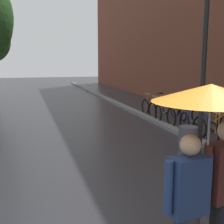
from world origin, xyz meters
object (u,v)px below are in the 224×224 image
parked_bicycle_5 (171,112)px  litter_bin (188,144)px  parked_bicycle_7 (156,106)px  street_lamp_post (204,56)px  parked_bicycle_4 (184,116)px  couple_under_umbrella (208,151)px  parked_bicycle_6 (164,109)px  parked_bicycle_2 (213,126)px  parked_bicycle_3 (199,121)px

parked_bicycle_5 → litter_bin: bearing=-113.1°
parked_bicycle_7 → street_lamp_post: (-1.38, -5.53, 2.09)m
parked_bicycle_4 → parked_bicycle_7: (0.04, 2.49, 0.00)m
parked_bicycle_5 → litter_bin: parked_bicycle_5 is taller
parked_bicycle_5 → couple_under_umbrella: bearing=-115.5°
parked_bicycle_6 → parked_bicycle_5: bearing=-95.2°
parked_bicycle_5 → parked_bicycle_4: bearing=-81.5°
parked_bicycle_2 → parked_bicycle_6: 3.22m
parked_bicycle_2 → parked_bicycle_5: 2.47m
parked_bicycle_4 → parked_bicycle_6: (-0.05, 1.53, 0.00)m
parked_bicycle_6 → couple_under_umbrella: (-3.66, -8.27, 1.07)m
parked_bicycle_3 → parked_bicycle_7: same height
parked_bicycle_4 → parked_bicycle_6: 1.54m
parked_bicycle_7 → couple_under_umbrella: 10.01m
parked_bicycle_2 → street_lamp_post: 2.85m
parked_bicycle_3 → parked_bicycle_5: (-0.10, 1.75, 0.00)m
parked_bicycle_3 → street_lamp_post: size_ratio=0.27×
parked_bicycle_4 → parked_bicycle_6: bearing=91.9°
parked_bicycle_4 → parked_bicycle_7: bearing=89.2°
parked_bicycle_3 → parked_bicycle_6: 2.50m
litter_bin → parked_bicycle_5: bearing=66.9°
litter_bin → parked_bicycle_3: bearing=52.3°
parked_bicycle_2 → parked_bicycle_6: (-0.08, 3.21, 0.00)m
parked_bicycle_5 → parked_bicycle_3: bearing=-86.8°
parked_bicycle_5 → street_lamp_post: street_lamp_post is taller
parked_bicycle_4 → parked_bicycle_5: same height
parked_bicycle_4 → street_lamp_post: size_ratio=0.26×
street_lamp_post → parked_bicycle_5: bearing=72.3°
parked_bicycle_6 → parked_bicycle_7: bearing=84.9°
parked_bicycle_3 → parked_bicycle_6: (-0.03, 2.50, 0.00)m
parked_bicycle_5 → couple_under_umbrella: 8.40m
parked_bicycle_6 → couple_under_umbrella: bearing=-113.9°
parked_bicycle_2 → couple_under_umbrella: couple_under_umbrella is taller
parked_bicycle_4 → couple_under_umbrella: (-3.71, -6.73, 1.07)m
parked_bicycle_7 → street_lamp_post: bearing=-104.0°
parked_bicycle_2 → litter_bin: 2.58m
parked_bicycle_5 → parked_bicycle_7: size_ratio=1.05×
parked_bicycle_2 → parked_bicycle_7: same height
parked_bicycle_7 → parked_bicycle_5: bearing=-95.1°
parked_bicycle_7 → street_lamp_post: street_lamp_post is taller
parked_bicycle_2 → parked_bicycle_7: bearing=90.0°
street_lamp_post → litter_bin: street_lamp_post is taller
couple_under_umbrella → litter_bin: bearing=61.6°
parked_bicycle_4 → litter_bin: size_ratio=1.29×
parked_bicycle_2 → parked_bicycle_6: bearing=91.5°
parked_bicycle_2 → couple_under_umbrella: 6.38m
parked_bicycle_6 → parked_bicycle_2: bearing=-88.5°
parked_bicycle_5 → couple_under_umbrella: couple_under_umbrella is taller
parked_bicycle_4 → litter_bin: bearing=-119.2°
parked_bicycle_3 → street_lamp_post: street_lamp_post is taller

